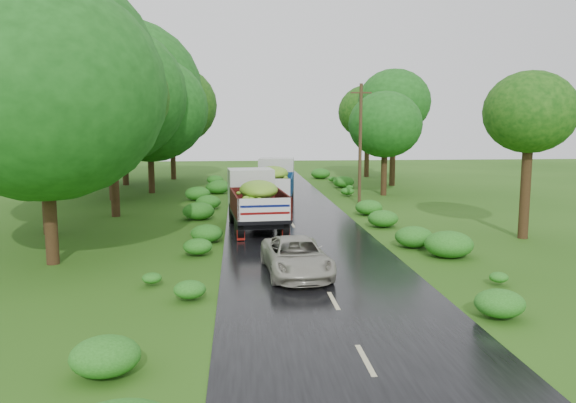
{
  "coord_description": "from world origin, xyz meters",
  "views": [
    {
      "loc": [
        -2.61,
        -15.04,
        4.96
      ],
      "look_at": [
        -0.56,
        8.19,
        1.7
      ],
      "focal_mm": 35.0,
      "sensor_mm": 36.0,
      "label": 1
    }
  ],
  "objects": [
    {
      "name": "car",
      "position": [
        -0.76,
        2.86,
        0.61
      ],
      "size": [
        2.26,
        4.39,
        1.19
      ],
      "primitive_type": "imported",
      "rotation": [
        0.0,
        0.0,
        0.07
      ],
      "color": "#A4A192",
      "rests_on": "road"
    },
    {
      "name": "road",
      "position": [
        0.0,
        5.0,
        0.01
      ],
      "size": [
        6.5,
        80.0,
        0.02
      ],
      "primitive_type": "cube",
      "color": "black",
      "rests_on": "ground"
    },
    {
      "name": "truck_far",
      "position": [
        -0.4,
        19.3,
        1.54
      ],
      "size": [
        3.06,
        6.69,
        2.71
      ],
      "rotation": [
        0.0,
        0.0,
        -0.12
      ],
      "color": "black",
      "rests_on": "ground"
    },
    {
      "name": "ground",
      "position": [
        0.0,
        0.0,
        0.0
      ],
      "size": [
        120.0,
        120.0,
        0.0
      ],
      "primitive_type": "plane",
      "color": "#244E10",
      "rests_on": "ground"
    },
    {
      "name": "road_lines",
      "position": [
        0.0,
        6.0,
        0.02
      ],
      "size": [
        0.12,
        69.6,
        0.0
      ],
      "color": "#BFB78C",
      "rests_on": "road"
    },
    {
      "name": "shrubs",
      "position": [
        0.0,
        14.0,
        0.35
      ],
      "size": [
        11.9,
        44.0,
        0.7
      ],
      "color": "#1F6117",
      "rests_on": "ground"
    },
    {
      "name": "trees_right",
      "position": [
        8.98,
        25.85,
        5.71
      ],
      "size": [
        5.52,
        31.4,
        8.15
      ],
      "color": "black",
      "rests_on": "ground"
    },
    {
      "name": "trees_left",
      "position": [
        -10.22,
        21.55,
        6.72
      ],
      "size": [
        7.81,
        34.55,
        9.8
      ],
      "color": "black",
      "rests_on": "ground"
    },
    {
      "name": "truck_near",
      "position": [
        -1.85,
        11.29,
        1.52
      ],
      "size": [
        2.79,
        6.54,
        2.68
      ],
      "rotation": [
        0.0,
        0.0,
        0.09
      ],
      "color": "black",
      "rests_on": "ground"
    },
    {
      "name": "utility_pole",
      "position": [
        4.79,
        18.75,
        3.77
      ],
      "size": [
        1.29,
        0.21,
        7.33
      ],
      "rotation": [
        0.0,
        0.0,
        0.03
      ],
      "color": "#382616",
      "rests_on": "ground"
    }
  ]
}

